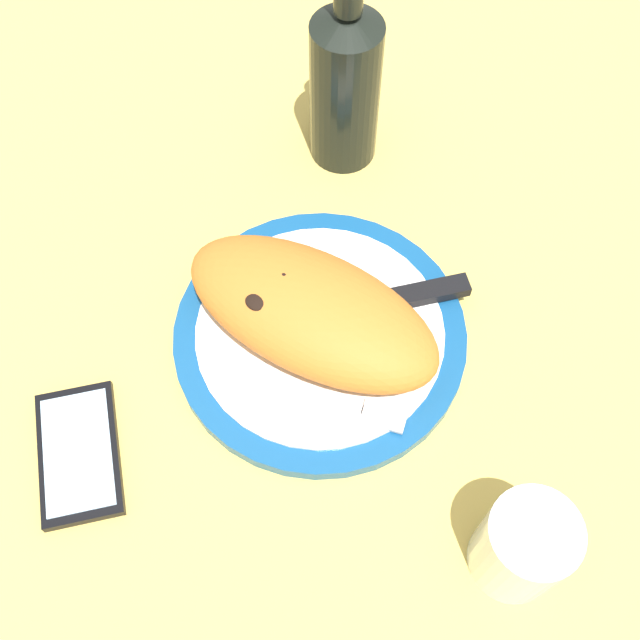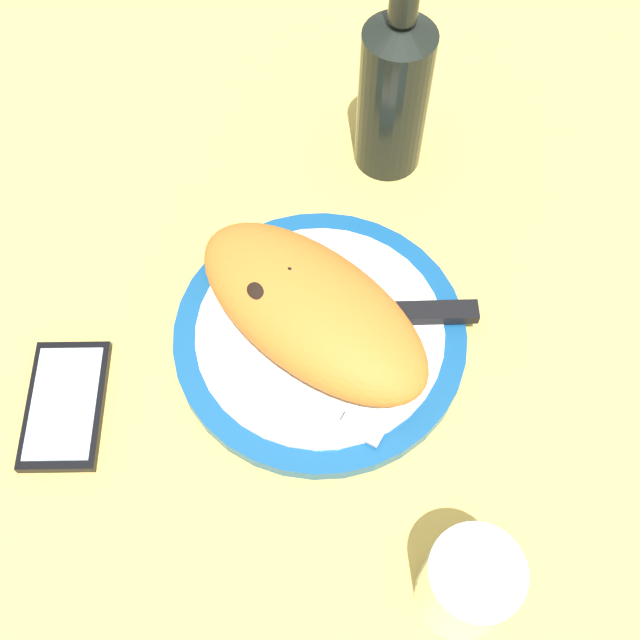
{
  "view_description": "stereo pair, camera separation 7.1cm",
  "coord_description": "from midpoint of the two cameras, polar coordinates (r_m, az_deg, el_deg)",
  "views": [
    {
      "loc": [
        7.8,
        -33.54,
        66.25
      ],
      "look_at": [
        0.0,
        0.0,
        3.89
      ],
      "focal_mm": 43.63,
      "sensor_mm": 36.0,
      "label": 1
    },
    {
      "loc": [
        14.53,
        -31.22,
        66.25
      ],
      "look_at": [
        0.0,
        0.0,
        3.89
      ],
      "focal_mm": 43.63,
      "sensor_mm": 36.0,
      "label": 2
    }
  ],
  "objects": [
    {
      "name": "calzone",
      "position": [
        0.7,
        -3.61,
        0.15
      ],
      "size": [
        27.4,
        18.67,
        6.58
      ],
      "color": "orange",
      "rests_on": "plate"
    },
    {
      "name": "fork",
      "position": [
        0.69,
        -1.45,
        -6.45
      ],
      "size": [
        15.17,
        2.65,
        0.4
      ],
      "color": "silver",
      "rests_on": "plate"
    },
    {
      "name": "ground_plane",
      "position": [
        0.76,
        -2.67,
        -2.21
      ],
      "size": [
        150.0,
        150.0,
        3.0
      ],
      "primitive_type": "cube",
      "color": "#DBB756"
    },
    {
      "name": "water_glass",
      "position": [
        0.65,
        11.42,
        -16.4
      ],
      "size": [
        7.18,
        7.18,
        9.43
      ],
      "color": "silver",
      "rests_on": "ground_plane"
    },
    {
      "name": "knife",
      "position": [
        0.74,
        2.62,
        1.2
      ],
      "size": [
        20.33,
        11.4,
        1.2
      ],
      "color": "silver",
      "rests_on": "plate"
    },
    {
      "name": "plate",
      "position": [
        0.74,
        -2.75,
        -1.37
      ],
      "size": [
        27.78,
        27.78,
        1.89
      ],
      "color": "navy",
      "rests_on": "ground_plane"
    },
    {
      "name": "smartphone",
      "position": [
        0.74,
        -19.97,
        -9.44
      ],
      "size": [
        11.63,
        14.23,
        1.16
      ],
      "color": "black",
      "rests_on": "ground_plane"
    },
    {
      "name": "wine_bottle",
      "position": [
        0.81,
        -0.75,
        16.91
      ],
      "size": [
        7.21,
        7.21,
        25.98
      ],
      "color": "black",
      "rests_on": "ground_plane"
    }
  ]
}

